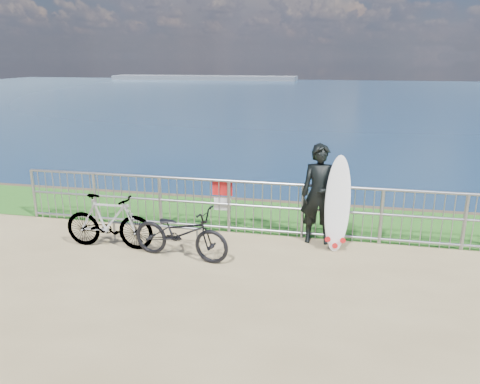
% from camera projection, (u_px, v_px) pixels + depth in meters
% --- Properties ---
extents(grass_strip, '(120.00, 120.00, 0.00)m').
position_uv_depth(grass_strip, '(262.00, 216.00, 10.66)').
color(grass_strip, '#1E5818').
rests_on(grass_strip, ground).
extents(seascape, '(260.00, 260.00, 5.00)m').
position_uv_depth(seascape, '(205.00, 80.00, 156.54)').
color(seascape, brown).
rests_on(seascape, ground).
extents(railing, '(10.06, 0.10, 1.13)m').
position_uv_depth(railing, '(254.00, 207.00, 9.46)').
color(railing, gray).
rests_on(railing, ground).
extents(surfer, '(0.73, 0.50, 1.95)m').
position_uv_depth(surfer, '(320.00, 194.00, 8.95)').
color(surfer, black).
rests_on(surfer, ground).
extents(surfboard, '(0.50, 0.45, 1.79)m').
position_uv_depth(surfboard, '(337.00, 207.00, 8.66)').
color(surfboard, white).
rests_on(surfboard, ground).
extents(bicycle_near, '(1.92, 0.91, 0.97)m').
position_uv_depth(bicycle_near, '(181.00, 233.00, 8.35)').
color(bicycle_near, black).
rests_on(bicycle_near, ground).
extents(bicycle_far, '(1.75, 0.52, 1.05)m').
position_uv_depth(bicycle_far, '(109.00, 221.00, 8.80)').
color(bicycle_far, black).
rests_on(bicycle_far, ground).
extents(bike_rack, '(1.92, 0.05, 0.40)m').
position_uv_depth(bike_rack, '(155.00, 228.00, 9.04)').
color(bike_rack, gray).
rests_on(bike_rack, ground).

